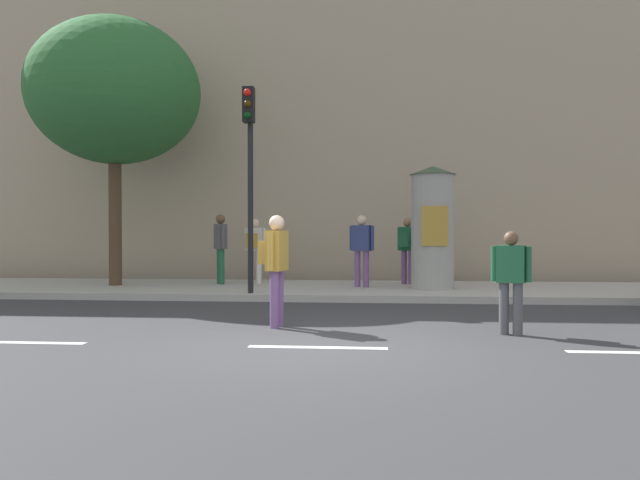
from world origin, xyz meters
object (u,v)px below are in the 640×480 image
Objects in this scene: pedestrian_near_pole at (511,274)px; pedestrian_in_light_jacket at (220,243)px; pedestrian_with_backpack at (275,260)px; pedestrian_in_dark_shirt at (407,245)px; pedestrian_tallest at (362,245)px; street_tree at (115,92)px; pedestrian_in_red_top at (254,245)px; poster_column at (433,227)px; traffic_light at (249,156)px.

pedestrian_in_light_jacket is (-5.85, 6.29, 0.32)m from pedestrian_near_pole.
pedestrian_in_dark_shirt is at bearing 69.46° from pedestrian_with_backpack.
pedestrian_in_dark_shirt is at bearing 39.13° from pedestrian_tallest.
pedestrian_tallest is at bearing 0.16° from street_tree.
pedestrian_in_red_top is at bearing -178.77° from pedestrian_in_dark_shirt.
poster_column is 5.86m from pedestrian_with_backpack.
street_tree is 3.98× the size of pedestrian_in_red_top.
street_tree is at bearing -167.84° from pedestrian_in_light_jacket.
traffic_light is at bearing -143.22° from pedestrian_tallest.
pedestrian_near_pole is (8.36, -5.75, -4.04)m from street_tree.
traffic_light is 4.30m from pedestrian_with_backpack.
pedestrian_near_pole is 8.59m from pedestrian_in_light_jacket.
traffic_light is at bearing 107.51° from pedestrian_with_backpack.
pedestrian_near_pole is 0.86× the size of pedestrian_with_backpack.
street_tree reaches higher than traffic_light.
pedestrian_in_red_top is 2.89m from pedestrian_tallest.
poster_column is 1.39m from pedestrian_in_dark_shirt.
traffic_light is 2.57× the size of pedestrian_tallest.
poster_column reaches higher than pedestrian_in_light_jacket.
poster_column is at bearing -2.04° from street_tree.
pedestrian_near_pole is 6.20m from pedestrian_tallest.
pedestrian_near_pole is at bearing -83.49° from poster_column.
pedestrian_in_red_top is at bearing 14.30° from street_tree.
pedestrian_tallest is (2.76, -0.83, 0.02)m from pedestrian_in_red_top.
pedestrian_in_dark_shirt is (4.70, 0.39, -0.05)m from pedestrian_in_light_jacket.
pedestrian_in_light_jacket is (2.52, 0.54, -3.72)m from street_tree.
poster_column is at bearing -10.04° from pedestrian_tallest.
traffic_light is at bearing 139.24° from pedestrian_near_pole.
pedestrian_with_backpack is at bearing -47.75° from street_tree.
street_tree is 4.52m from pedestrian_in_light_jacket.
street_tree is 7.15m from pedestrian_tallest.
pedestrian_in_red_top is 3.89m from pedestrian_in_dark_shirt.
pedestrian_in_dark_shirt is (7.21, 0.93, -3.77)m from street_tree.
street_tree is (-7.74, 0.28, 3.32)m from poster_column.
poster_column reaches higher than pedestrian_in_red_top.
pedestrian_in_red_top is (-1.53, 6.20, 0.10)m from pedestrian_with_backpack.
pedestrian_with_backpack is (1.14, -3.60, -2.06)m from traffic_light.
pedestrian_with_backpack is (-2.88, -5.08, -0.55)m from poster_column.
pedestrian_in_dark_shirt is (3.49, 2.68, -1.96)m from traffic_light.
poster_column is 8.43m from street_tree.
traffic_light is 2.67× the size of pedestrian_in_red_top.
pedestrian_tallest is (-1.65, 0.29, -0.43)m from poster_column.
pedestrian_tallest is at bearing 77.10° from pedestrian_with_backpack.
poster_column is 5.56m from pedestrian_near_pole.
traffic_light reaches higher than pedestrian_in_dark_shirt.
traffic_light is at bearing -25.18° from street_tree.
street_tree reaches higher than pedestrian_with_backpack.
pedestrian_in_dark_shirt is (-0.52, 1.21, -0.45)m from poster_column.
traffic_light is 2.52× the size of pedestrian_with_backpack.
street_tree is at bearing -165.70° from pedestrian_in_red_top.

